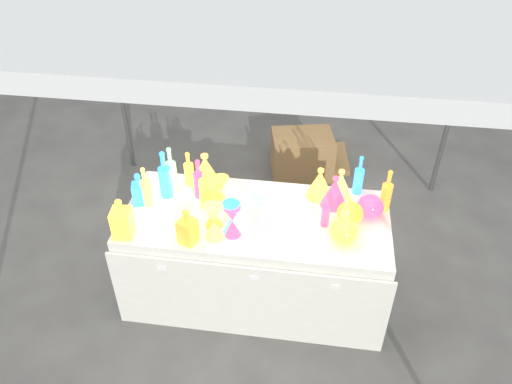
# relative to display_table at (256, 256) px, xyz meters

# --- Properties ---
(ground) EXTENTS (80.00, 80.00, 0.00)m
(ground) POSITION_rel_display_table_xyz_m (-0.00, 0.01, -0.37)
(ground) COLOR #63605B
(ground) RESTS_ON ground
(display_table) EXTENTS (1.84, 0.83, 0.75)m
(display_table) POSITION_rel_display_table_xyz_m (0.00, 0.00, 0.00)
(display_table) COLOR white
(display_table) RESTS_ON ground
(cardboard_box_closed) EXTENTS (0.66, 0.54, 0.43)m
(cardboard_box_closed) POSITION_rel_display_table_xyz_m (0.23, 1.63, -0.16)
(cardboard_box_closed) COLOR olive
(cardboard_box_closed) RESTS_ON ground
(cardboard_box_flat) EXTENTS (0.83, 0.64, 0.07)m
(cardboard_box_flat) POSITION_rel_display_table_xyz_m (0.31, 1.85, -0.34)
(cardboard_box_flat) COLOR olive
(cardboard_box_flat) RESTS_ON ground
(bottle_0) EXTENTS (0.08, 0.08, 0.27)m
(bottle_0) POSITION_rel_display_table_xyz_m (-0.53, 0.30, 0.51)
(bottle_0) COLOR red
(bottle_0) RESTS_ON display_table
(bottle_3) EXTENTS (0.09, 0.09, 0.31)m
(bottle_3) POSITION_rel_display_table_xyz_m (-0.42, 0.17, 0.53)
(bottle_3) COLOR #2037BD
(bottle_3) RESTS_ON display_table
(bottle_4) EXTENTS (0.08, 0.08, 0.31)m
(bottle_4) POSITION_rel_display_table_xyz_m (-0.76, 0.03, 0.53)
(bottle_4) COLOR #137864
(bottle_4) RESTS_ON display_table
(bottle_5) EXTENTS (0.08, 0.08, 0.35)m
(bottle_5) POSITION_rel_display_table_xyz_m (-0.64, 0.22, 0.55)
(bottle_5) COLOR #C026AF
(bottle_5) RESTS_ON display_table
(bottle_6) EXTENTS (0.10, 0.10, 0.36)m
(bottle_6) POSITION_rel_display_table_xyz_m (-0.35, 0.05, 0.55)
(bottle_6) COLOR red
(bottle_6) RESTS_ON display_table
(bottle_7) EXTENTS (0.11, 0.11, 0.37)m
(bottle_7) POSITION_rel_display_table_xyz_m (-0.66, 0.14, 0.56)
(bottle_7) COLOR #1A9238
(bottle_7) RESTS_ON display_table
(decanter_0) EXTENTS (0.13, 0.13, 0.29)m
(decanter_0) POSITION_rel_display_table_xyz_m (-0.81, -0.30, 0.52)
(decanter_0) COLOR red
(decanter_0) RESTS_ON display_table
(decanter_1) EXTENTS (0.13, 0.13, 0.26)m
(decanter_1) POSITION_rel_display_table_xyz_m (-0.39, -0.30, 0.51)
(decanter_1) COLOR gold
(decanter_1) RESTS_ON display_table
(decanter_2) EXTENTS (0.12, 0.12, 0.25)m
(decanter_2) POSITION_rel_display_table_xyz_m (-0.81, 0.03, 0.50)
(decanter_2) COLOR #1A9238
(decanter_2) RESTS_ON display_table
(hourglass_0) EXTENTS (0.13, 0.13, 0.24)m
(hourglass_0) POSITION_rel_display_table_xyz_m (-0.26, -0.13, 0.50)
(hourglass_0) COLOR gold
(hourglass_0) RESTS_ON display_table
(hourglass_1) EXTENTS (0.14, 0.14, 0.22)m
(hourglass_1) POSITION_rel_display_table_xyz_m (-0.12, -0.20, 0.49)
(hourglass_1) COLOR #2037BD
(hourglass_1) RESTS_ON display_table
(hourglass_2) EXTENTS (0.17, 0.17, 0.25)m
(hourglass_2) POSITION_rel_display_table_xyz_m (-0.23, -0.24, 0.50)
(hourglass_2) COLOR #137864
(hourglass_2) RESTS_ON display_table
(hourglass_3) EXTENTS (0.14, 0.14, 0.24)m
(hourglass_3) POSITION_rel_display_table_xyz_m (0.03, -0.10, 0.50)
(hourglass_3) COLOR #C026AF
(hourglass_3) RESTS_ON display_table
(hourglass_4) EXTENTS (0.13, 0.13, 0.22)m
(hourglass_4) POSITION_rel_display_table_xyz_m (-0.25, 0.10, 0.49)
(hourglass_4) COLOR red
(hourglass_4) RESTS_ON display_table
(hourglass_5) EXTENTS (0.14, 0.14, 0.23)m
(hourglass_5) POSITION_rel_display_table_xyz_m (-0.13, -0.17, 0.49)
(hourglass_5) COLOR #1A9238
(hourglass_5) RESTS_ON display_table
(globe_0) EXTENTS (0.22, 0.22, 0.15)m
(globe_0) POSITION_rel_display_table_xyz_m (0.58, -0.16, 0.45)
(globe_0) COLOR red
(globe_0) RESTS_ON display_table
(globe_2) EXTENTS (0.19, 0.19, 0.14)m
(globe_2) POSITION_rel_display_table_xyz_m (0.62, 0.03, 0.45)
(globe_2) COLOR gold
(globe_2) RESTS_ON display_table
(globe_3) EXTENTS (0.19, 0.19, 0.14)m
(globe_3) POSITION_rel_display_table_xyz_m (0.75, 0.11, 0.45)
(globe_3) COLOR #2037BD
(globe_3) RESTS_ON display_table
(lampshade_0) EXTENTS (0.30, 0.30, 0.27)m
(lampshade_0) POSITION_rel_display_table_xyz_m (-0.40, 0.29, 0.51)
(lampshade_0) COLOR #DEFF35
(lampshade_0) RESTS_ON display_table
(lampshade_1) EXTENTS (0.22, 0.22, 0.23)m
(lampshade_1) POSITION_rel_display_table_xyz_m (0.41, 0.29, 0.49)
(lampshade_1) COLOR #DEFF35
(lampshade_1) RESTS_ON display_table
(lampshade_2) EXTENTS (0.23, 0.23, 0.23)m
(lampshade_2) POSITION_rel_display_table_xyz_m (0.51, 0.21, 0.49)
(lampshade_2) COLOR #2037BD
(lampshade_2) RESTS_ON display_table
(lampshade_3) EXTENTS (0.25, 0.25, 0.23)m
(lampshade_3) POSITION_rel_display_table_xyz_m (0.55, 0.29, 0.49)
(lampshade_3) COLOR #137864
(lampshade_3) RESTS_ON display_table
(bottle_8) EXTENTS (0.09, 0.09, 0.31)m
(bottle_8) POSITION_rel_display_table_xyz_m (0.68, 0.37, 0.53)
(bottle_8) COLOR #1A9238
(bottle_8) RESTS_ON display_table
(bottle_9) EXTENTS (0.09, 0.09, 0.33)m
(bottle_9) POSITION_rel_display_table_xyz_m (0.86, 0.20, 0.54)
(bottle_9) COLOR gold
(bottle_9) RESTS_ON display_table
(bottle_10) EXTENTS (0.06, 0.06, 0.24)m
(bottle_10) POSITION_rel_display_table_xyz_m (0.46, -0.02, 0.50)
(bottle_10) COLOR #2037BD
(bottle_10) RESTS_ON display_table
(bottle_11) EXTENTS (0.06, 0.06, 0.25)m
(bottle_11) POSITION_rel_display_table_xyz_m (0.58, -0.06, 0.50)
(bottle_11) COLOR #137864
(bottle_11) RESTS_ON display_table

